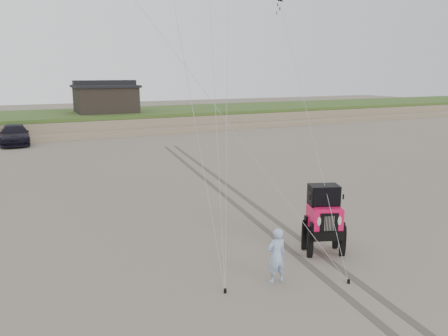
{
  "coord_description": "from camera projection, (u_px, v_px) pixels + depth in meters",
  "views": [
    {
      "loc": [
        -7.45,
        -10.2,
        5.82
      ],
      "look_at": [
        -0.91,
        3.0,
        2.6
      ],
      "focal_mm": 35.0,
      "sensor_mm": 36.0,
      "label": 1
    }
  ],
  "objects": [
    {
      "name": "dune_ridge",
      "position": [
        87.0,
        121.0,
        46.05
      ],
      "size": [
        160.0,
        14.25,
        1.73
      ],
      "color": "#7A6B54",
      "rests_on": "ground"
    },
    {
      "name": "ground",
      "position": [
        294.0,
        266.0,
        13.4
      ],
      "size": [
        160.0,
        160.0,
        0.0
      ],
      "primitive_type": "plane",
      "color": "#6B6054",
      "rests_on": "ground"
    },
    {
      "name": "jeep",
      "position": [
        324.0,
        227.0,
        14.2
      ],
      "size": [
        3.71,
        5.32,
        1.82
      ],
      "primitive_type": null,
      "rotation": [
        0.0,
        0.0,
        -0.37
      ],
      "color": "#E5104C",
      "rests_on": "ground"
    },
    {
      "name": "man",
      "position": [
        276.0,
        256.0,
        12.23
      ],
      "size": [
        0.6,
        0.4,
        1.61
      ],
      "primitive_type": "imported",
      "rotation": [
        0.0,
        0.0,
        3.12
      ],
      "color": "#83A0CB",
      "rests_on": "ground"
    },
    {
      "name": "stake_main",
      "position": [
        225.0,
        291.0,
        11.78
      ],
      "size": [
        0.08,
        0.08,
        0.12
      ],
      "primitive_type": "cylinder",
      "color": "black",
      "rests_on": "ground"
    },
    {
      "name": "cabin",
      "position": [
        106.0,
        98.0,
        45.97
      ],
      "size": [
        6.4,
        5.4,
        3.35
      ],
      "color": "black",
      "rests_on": "dune_ridge"
    },
    {
      "name": "stake_aux",
      "position": [
        349.0,
        281.0,
        12.31
      ],
      "size": [
        0.08,
        0.08,
        0.12
      ],
      "primitive_type": "cylinder",
      "color": "black",
      "rests_on": "ground"
    },
    {
      "name": "truck_c",
      "position": [
        15.0,
        135.0,
        36.15
      ],
      "size": [
        2.33,
        5.55,
        1.6
      ],
      "primitive_type": "imported",
      "rotation": [
        0.0,
        0.0,
        -0.02
      ],
      "color": "black",
      "rests_on": "ground"
    },
    {
      "name": "tire_tracks",
      "position": [
        232.0,
        195.0,
        21.27
      ],
      "size": [
        5.22,
        29.74,
        0.01
      ],
      "color": "#4C443D",
      "rests_on": "ground"
    }
  ]
}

